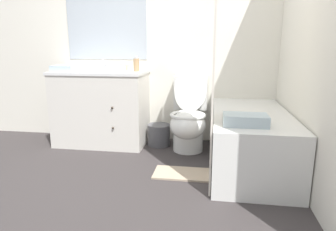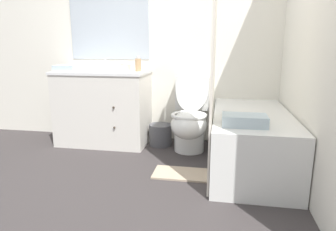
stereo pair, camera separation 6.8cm
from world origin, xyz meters
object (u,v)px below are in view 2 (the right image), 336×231
at_px(wastebasket, 160,135).
at_px(tissue_box, 124,67).
at_px(vanity_cabinet, 104,107).
at_px(hand_towel_folded, 66,68).
at_px(toilet, 190,119).
at_px(bath_towel_folded, 244,120).
at_px(bathtub, 250,140).
at_px(bath_mat, 184,174).
at_px(sink_faucet, 108,67).
at_px(soap_dispenser, 138,64).

height_order(wastebasket, tissue_box, tissue_box).
height_order(vanity_cabinet, hand_towel_folded, hand_towel_folded).
relative_size(toilet, bath_towel_folded, 2.60).
height_order(bathtub, bath_mat, bathtub).
height_order(sink_faucet, soap_dispenser, soap_dispenser).
bearing_deg(hand_towel_folded, wastebasket, 9.77).
bearing_deg(bathtub, tissue_box, 159.90).
bearing_deg(toilet, sink_faucet, 165.63).
bearing_deg(toilet, bath_mat, -88.08).
height_order(wastebasket, bath_mat, wastebasket).
distance_m(sink_faucet, hand_towel_folded, 0.49).
bearing_deg(bath_towel_folded, hand_towel_folded, 157.55).
distance_m(tissue_box, bath_mat, 1.42).
xyz_separation_m(sink_faucet, hand_towel_folded, (-0.35, -0.34, -0.00)).
bearing_deg(bath_towel_folded, soap_dispenser, 139.61).
distance_m(toilet, hand_towel_folded, 1.46).
bearing_deg(bath_towel_folded, bath_mat, 160.17).
xyz_separation_m(wastebasket, hand_towel_folded, (-1.01, -0.17, 0.75)).
bearing_deg(soap_dispenser, vanity_cabinet, -179.48).
distance_m(bathtub, bath_mat, 0.70).
height_order(soap_dispenser, hand_towel_folded, soap_dispenser).
xyz_separation_m(sink_faucet, tissue_box, (0.24, -0.13, 0.00)).
xyz_separation_m(wastebasket, bath_mat, (0.37, -0.77, -0.11)).
bearing_deg(hand_towel_folded, vanity_cabinet, 23.41).
bearing_deg(bathtub, hand_towel_folded, 171.49).
xyz_separation_m(tissue_box, bath_towel_folded, (1.27, -0.98, -0.32)).
relative_size(tissue_box, bath_towel_folded, 0.38).
bearing_deg(bath_mat, sink_faucet, 137.69).
bearing_deg(wastebasket, sink_faucet, 166.01).
bearing_deg(vanity_cabinet, soap_dispenser, 0.52).
height_order(toilet, wastebasket, toilet).
relative_size(sink_faucet, toilet, 0.16).
distance_m(sink_faucet, bath_mat, 1.64).
bearing_deg(soap_dispenser, toilet, -7.37).
bearing_deg(tissue_box, vanity_cabinet, -167.08).
relative_size(sink_faucet, hand_towel_folded, 0.60).
distance_m(sink_faucet, bath_towel_folded, 1.90).
distance_m(toilet, tissue_box, 0.94).
distance_m(bathtub, hand_towel_folded, 2.08).
height_order(tissue_box, bath_mat, tissue_box).
bearing_deg(soap_dispenser, bath_mat, -51.07).
bearing_deg(bath_mat, bathtub, 27.43).
bearing_deg(hand_towel_folded, sink_faucet, 43.71).
xyz_separation_m(bathtub, hand_towel_folded, (-1.97, 0.29, 0.61)).
bearing_deg(bath_towel_folded, wastebasket, 131.95).
relative_size(bathtub, bath_towel_folded, 4.34).
distance_m(vanity_cabinet, bathtub, 1.68).
height_order(toilet, bathtub, toilet).
xyz_separation_m(soap_dispenser, bath_towel_folded, (1.09, -0.93, -0.35)).
height_order(bathtub, bath_towel_folded, bath_towel_folded).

